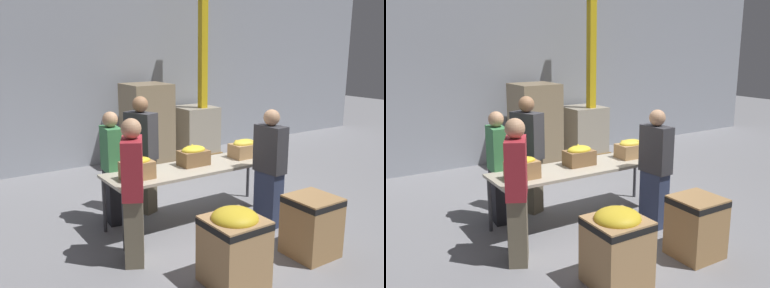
% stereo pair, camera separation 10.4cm
% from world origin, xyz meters
% --- Properties ---
extents(ground_plane, '(30.00, 30.00, 0.00)m').
position_xyz_m(ground_plane, '(0.00, 0.00, 0.00)').
color(ground_plane, gray).
extents(wall_back, '(16.00, 0.08, 4.00)m').
position_xyz_m(wall_back, '(0.00, 3.64, 2.00)').
color(wall_back, '#9399A3').
rests_on(wall_back, ground_plane).
extents(sorting_table, '(2.66, 0.76, 0.81)m').
position_xyz_m(sorting_table, '(0.00, 0.00, 0.76)').
color(sorting_table, '#B2A893').
rests_on(sorting_table, ground_plane).
extents(banana_box_0, '(0.42, 0.27, 0.29)m').
position_xyz_m(banana_box_0, '(-0.95, -0.08, 0.96)').
color(banana_box_0, '#A37A4C').
rests_on(banana_box_0, sorting_table).
extents(banana_box_1, '(0.42, 0.30, 0.29)m').
position_xyz_m(banana_box_1, '(0.01, 0.07, 0.96)').
color(banana_box_1, olive).
rests_on(banana_box_1, sorting_table).
extents(banana_box_2, '(0.43, 0.30, 0.28)m').
position_xyz_m(banana_box_2, '(0.91, 0.01, 0.95)').
color(banana_box_2, tan).
rests_on(banana_box_2, sorting_table).
extents(volunteer_0, '(0.40, 0.53, 1.77)m').
position_xyz_m(volunteer_0, '(-0.49, 0.72, 0.88)').
color(volunteer_0, '#6B604C').
rests_on(volunteer_0, ground_plane).
extents(volunteer_1, '(0.25, 0.46, 1.66)m').
position_xyz_m(volunteer_1, '(0.75, -0.72, 0.82)').
color(volunteer_1, '#2D3856').
rests_on(volunteer_1, ground_plane).
extents(volunteer_2, '(0.26, 0.45, 1.61)m').
position_xyz_m(volunteer_2, '(-1.03, 0.56, 0.80)').
color(volunteer_2, black).
rests_on(volunteer_2, ground_plane).
extents(volunteer_3, '(0.42, 0.51, 1.72)m').
position_xyz_m(volunteer_3, '(-1.29, -0.65, 0.85)').
color(volunteer_3, '#6B604C').
rests_on(volunteer_3, ground_plane).
extents(donation_bin_0, '(0.59, 0.59, 0.85)m').
position_xyz_m(donation_bin_0, '(-0.62, -1.66, 0.45)').
color(donation_bin_0, tan).
rests_on(donation_bin_0, ground_plane).
extents(donation_bin_1, '(0.55, 0.55, 0.74)m').
position_xyz_m(donation_bin_1, '(0.57, -1.66, 0.40)').
color(donation_bin_1, '#A37A4C').
rests_on(donation_bin_1, ground_plane).
extents(support_pillar, '(0.16, 0.16, 4.00)m').
position_xyz_m(support_pillar, '(2.06, 2.80, 2.00)').
color(support_pillar, gold).
rests_on(support_pillar, ground_plane).
extents(pallet_stack_0, '(0.94, 0.94, 1.73)m').
position_xyz_m(pallet_stack_0, '(0.72, 2.88, 0.85)').
color(pallet_stack_0, olive).
rests_on(pallet_stack_0, ground_plane).
extents(pallet_stack_1, '(0.91, 0.91, 1.15)m').
position_xyz_m(pallet_stack_1, '(2.00, 3.02, 0.56)').
color(pallet_stack_1, olive).
rests_on(pallet_stack_1, ground_plane).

